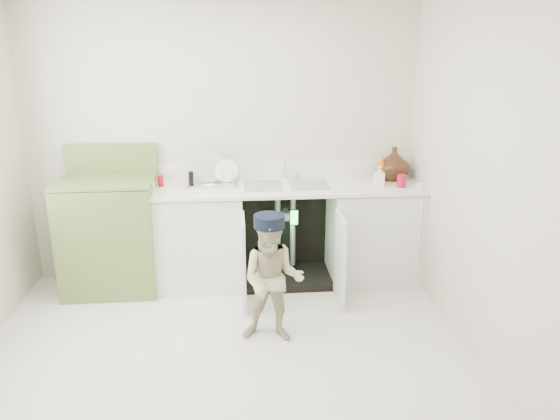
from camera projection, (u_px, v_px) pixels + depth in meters
name	position (u px, v px, depth m)	size (l,w,h in m)	color
ground	(226.00, 353.00, 3.91)	(3.50, 3.50, 0.00)	beige
room_shell	(220.00, 184.00, 3.53)	(6.00, 5.50, 1.26)	beige
counter_run	(289.00, 231.00, 4.96)	(2.44, 1.02, 1.20)	silver
avocado_stove	(111.00, 233.00, 4.79)	(0.81, 0.65, 1.25)	olive
repair_worker	(273.00, 279.00, 3.94)	(0.53, 0.92, 0.97)	beige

